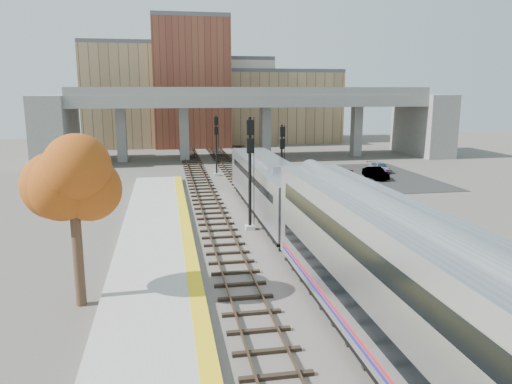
{
  "coord_description": "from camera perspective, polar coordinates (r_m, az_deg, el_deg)",
  "views": [
    {
      "loc": [
        -6.49,
        -21.58,
        9.21
      ],
      "look_at": [
        -0.64,
        10.44,
        2.5
      ],
      "focal_mm": 35.0,
      "sensor_mm": 36.0,
      "label": 1
    }
  ],
  "objects": [
    {
      "name": "parking_lot",
      "position": [
        54.43,
        11.94,
        1.67
      ],
      "size": [
        14.0,
        18.0,
        0.04
      ],
      "primitive_type": "cube",
      "color": "black",
      "rests_on": "ground"
    },
    {
      "name": "ground",
      "position": [
        24.34,
        6.02,
        -10.65
      ],
      "size": [
        160.0,
        160.0,
        0.0
      ],
      "primitive_type": "plane",
      "color": "#47423D",
      "rests_on": "ground"
    },
    {
      "name": "signal_mast_near",
      "position": [
        32.6,
        -0.68,
        2.06
      ],
      "size": [
        0.6,
        0.64,
        7.47
      ],
      "color": "#9E9E99",
      "rests_on": "ground"
    },
    {
      "name": "coach",
      "position": [
        16.19,
        18.67,
        -12.33
      ],
      "size": [
        3.03,
        25.0,
        5.0
      ],
      "color": "#A8AAB2",
      "rests_on": "ground"
    },
    {
      "name": "yellow_strip",
      "position": [
        23.35,
        -6.89,
        -10.72
      ],
      "size": [
        0.7,
        60.0,
        0.01
      ],
      "primitive_type": "cube",
      "color": "yellow",
      "rests_on": "platform"
    },
    {
      "name": "buildings_far",
      "position": [
        88.5,
        -5.41,
        10.73
      ],
      "size": [
        43.0,
        21.0,
        20.6
      ],
      "color": "#9D825B",
      "rests_on": "ground"
    },
    {
      "name": "overpass",
      "position": [
        67.64,
        -0.62,
        8.76
      ],
      "size": [
        54.0,
        12.0,
        9.5
      ],
      "color": "slate",
      "rests_on": "ground"
    },
    {
      "name": "signal_mast_mid",
      "position": [
        41.63,
        2.95,
        3.08
      ],
      "size": [
        0.6,
        0.64,
        6.36
      ],
      "color": "#9E9E99",
      "rests_on": "ground"
    },
    {
      "name": "tree",
      "position": [
        22.03,
        -20.2,
        0.66
      ],
      "size": [
        3.6,
        3.6,
        7.12
      ],
      "color": "#382619",
      "rests_on": "ground"
    },
    {
      "name": "signal_mast_far",
      "position": [
        53.83,
        -4.55,
        5.1
      ],
      "size": [
        0.6,
        0.64,
        6.48
      ],
      "color": "#9E9E99",
      "rests_on": "ground"
    },
    {
      "name": "car_c",
      "position": [
        58.09,
        13.97,
        2.75
      ],
      "size": [
        1.9,
        3.79,
        1.06
      ],
      "primitive_type": "imported",
      "rotation": [
        0.0,
        0.0,
        0.12
      ],
      "color": "#99999E",
      "rests_on": "parking_lot"
    },
    {
      "name": "car_b",
      "position": [
        53.44,
        13.52,
        2.11
      ],
      "size": [
        1.63,
        3.82,
        1.22
      ],
      "primitive_type": "imported",
      "rotation": [
        0.0,
        0.0,
        0.09
      ],
      "color": "#99999E",
      "rests_on": "parking_lot"
    },
    {
      "name": "platform",
      "position": [
        23.41,
        -11.62,
        -11.31
      ],
      "size": [
        4.5,
        60.0,
        0.35
      ],
      "primitive_type": "cube",
      "color": "#9E9E99",
      "rests_on": "ground"
    },
    {
      "name": "tracks",
      "position": [
        36.05,
        1.88,
        -3.03
      ],
      "size": [
        10.7,
        95.0,
        0.25
      ],
      "color": "black",
      "rests_on": "ground"
    },
    {
      "name": "locomotive",
      "position": [
        36.89,
        1.56,
        0.81
      ],
      "size": [
        3.02,
        19.05,
        4.1
      ],
      "color": "#A8AAB2",
      "rests_on": "ground"
    },
    {
      "name": "car_a",
      "position": [
        51.85,
        10.58,
        1.89
      ],
      "size": [
        2.27,
        3.52,
        1.12
      ],
      "primitive_type": "imported",
      "rotation": [
        0.0,
        0.0,
        -0.32
      ],
      "color": "#99999E",
      "rests_on": "parking_lot"
    }
  ]
}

